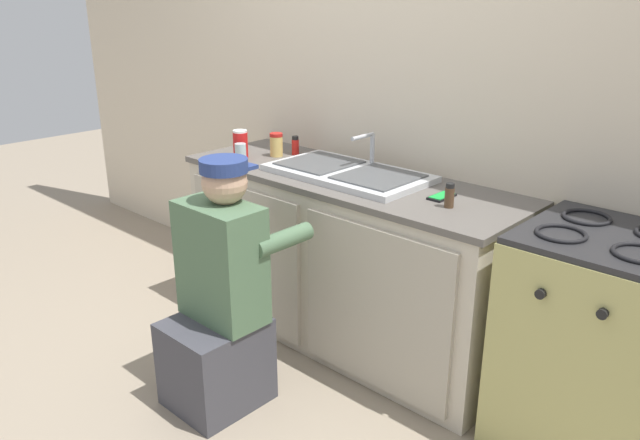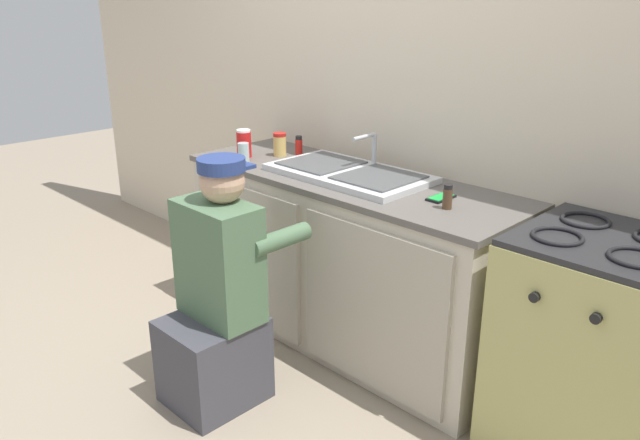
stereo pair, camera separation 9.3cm
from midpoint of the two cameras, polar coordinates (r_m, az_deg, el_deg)
The scene contains 13 objects.
ground_plane at distance 3.24m, azimuth -2.08°, elevation -12.34°, with size 12.00×12.00×0.00m, color gray.
back_wall at distance 3.27m, azimuth 5.89°, elevation 11.39°, with size 6.00×0.10×2.50m, color beige.
counter_cabinet at distance 3.23m, azimuth 1.49°, elevation -3.86°, with size 1.79×0.62×0.86m.
countertop at distance 3.08m, azimuth 1.67°, elevation 3.76°, with size 1.83×0.62×0.03m, color #5B5651.
sink_double_basin at distance 3.07m, azimuth 1.71°, elevation 4.39°, with size 0.80×0.44×0.19m.
stove_range at distance 2.66m, azimuth 22.73°, elevation -10.43°, with size 0.60×0.62×0.92m.
plumber_person at distance 2.76m, azimuth -10.08°, elevation -7.76°, with size 0.42×0.61×1.10m.
cell_phone at distance 2.78m, azimuth 10.13°, elevation 2.13°, with size 0.07×0.14×0.01m.
water_glass at distance 3.36m, azimuth -8.06°, elevation 6.10°, with size 0.06×0.06×0.10m.
soda_cup_red at distance 3.45m, azimuth -8.06°, elevation 6.88°, with size 0.08×0.08×0.15m.
spice_bottle_pepper at distance 2.65m, azimuth 10.77°, elevation 2.19°, with size 0.04×0.04×0.10m.
spice_bottle_red at distance 3.49m, azimuth -3.04°, elevation 6.79°, with size 0.04×0.04×0.10m.
condiment_jar at distance 3.46m, azimuth -4.79°, elevation 6.88°, with size 0.07×0.07×0.13m.
Camera 1 is at (1.92, -1.96, 1.73)m, focal length 35.00 mm.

